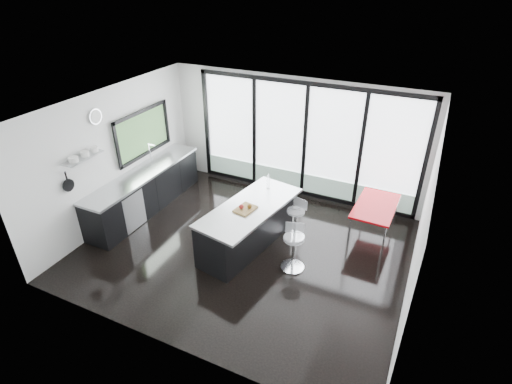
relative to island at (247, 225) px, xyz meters
The scene contains 11 objects.
floor 0.49m from the island, 85.05° to the right, with size 6.00×5.00×0.00m, color black.
ceiling 2.33m from the island, 85.05° to the right, with size 6.00×5.00×0.00m, color white.
wall_back 2.48m from the island, 83.06° to the left, with size 6.00×0.09×2.80m.
wall_front 2.80m from the island, 89.74° to the right, with size 6.00×0.00×2.80m, color silver.
wall_left 3.16m from the island, behind, with size 0.26×5.00×2.80m.
wall_right 3.15m from the island, ahead, with size 0.00×5.00×2.80m, color silver.
counter_cabinets 2.67m from the island, behind, with size 0.69×3.24×1.36m.
island is the anchor object (origin of this frame).
bar_stool_near 1.09m from the island, 14.09° to the right, with size 0.43×0.43×0.69m, color silver.
bar_stool_far 0.99m from the island, 39.72° to the left, with size 0.41×0.41×0.66m, color silver.
red_table 2.57m from the island, 33.19° to the left, with size 0.75×1.32×0.71m, color #A7050B.
Camera 1 is at (2.85, -5.53, 4.85)m, focal length 28.00 mm.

